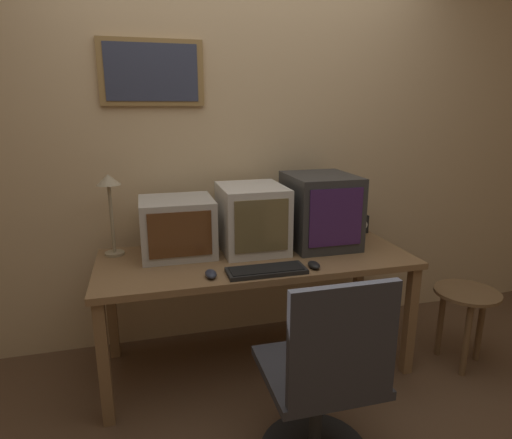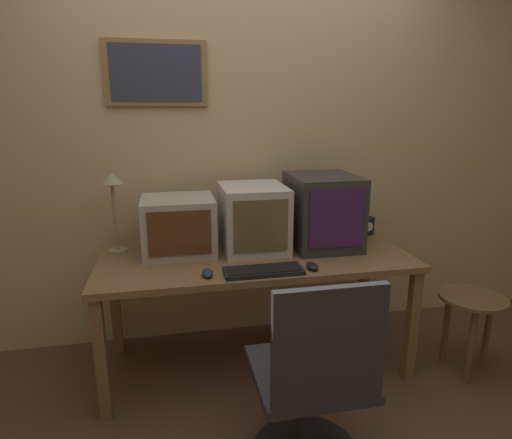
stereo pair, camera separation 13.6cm
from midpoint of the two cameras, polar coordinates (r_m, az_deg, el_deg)
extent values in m
cube|color=#D1B284|center=(2.82, -0.61, 9.94)|extent=(8.00, 0.05, 2.60)
cube|color=olive|center=(2.72, -11.70, 18.59)|extent=(0.60, 0.02, 0.38)
cube|color=#33384C|center=(2.71, -11.70, 18.61)|extent=(0.53, 0.01, 0.32)
cube|color=olive|center=(2.49, 1.57, -5.31)|extent=(1.79, 0.72, 0.04)
cube|color=olive|center=(2.32, -18.31, -17.31)|extent=(0.06, 0.06, 0.67)
cube|color=olive|center=(2.68, 21.49, -13.01)|extent=(0.06, 0.06, 0.67)
cube|color=olive|center=(2.87, -16.96, -10.75)|extent=(0.06, 0.06, 0.67)
cube|color=olive|center=(3.17, 15.39, -8.13)|extent=(0.06, 0.06, 0.67)
cube|color=#B7B2A8|center=(2.53, -8.77, -0.78)|extent=(0.41, 0.38, 0.33)
cube|color=#563319|center=(2.34, -8.52, -1.88)|extent=(0.34, 0.01, 0.25)
cube|color=beige|center=(2.55, 1.15, 0.23)|extent=(0.37, 0.43, 0.39)
cube|color=brown|center=(2.35, 2.33, -0.91)|extent=(0.31, 0.01, 0.30)
cube|color=#333333|center=(2.66, 10.31, 1.12)|extent=(0.39, 0.45, 0.44)
cube|color=#3D1E56|center=(2.45, 12.30, 0.07)|extent=(0.32, 0.01, 0.33)
cube|color=black|center=(2.24, 2.77, -6.87)|extent=(0.41, 0.16, 0.02)
cube|color=black|center=(2.23, 2.77, -6.56)|extent=(0.38, 0.13, 0.00)
ellipsoid|color=black|center=(2.31, 9.19, -6.18)|extent=(0.06, 0.10, 0.03)
ellipsoid|color=#282D3D|center=(2.20, -4.71, -7.13)|extent=(0.06, 0.10, 0.04)
cube|color=black|center=(2.99, 15.83, -0.82)|extent=(0.09, 0.05, 0.12)
cylinder|color=white|center=(2.96, 16.06, -0.95)|extent=(0.06, 0.00, 0.06)
cylinder|color=tan|center=(2.66, -16.56, -4.01)|extent=(0.11, 0.11, 0.02)
cylinder|color=tan|center=(2.60, -16.89, 0.40)|extent=(0.02, 0.02, 0.41)
cone|color=tan|center=(2.55, -17.27, 5.27)|extent=(0.13, 0.13, 0.06)
cylinder|color=#282828|center=(2.09, 8.80, -24.45)|extent=(0.06, 0.06, 0.39)
cube|color=#2D2D33|center=(1.96, 9.06, -19.58)|extent=(0.47, 0.47, 0.04)
cube|color=#2D2D33|center=(1.66, 12.15, -16.29)|extent=(0.43, 0.04, 0.47)
cylinder|color=brown|center=(2.83, 28.21, -9.19)|extent=(0.37, 0.37, 0.02)
cylinder|color=brown|center=(3.01, 29.62, -13.02)|extent=(0.04, 0.04, 0.46)
cylinder|color=brown|center=(2.97, 25.23, -12.84)|extent=(0.04, 0.04, 0.46)
cylinder|color=brown|center=(2.82, 28.03, -14.74)|extent=(0.04, 0.04, 0.46)
camera|label=1|loc=(0.07, -88.39, 0.43)|focal=30.00mm
camera|label=2|loc=(0.07, 91.61, -0.43)|focal=30.00mm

